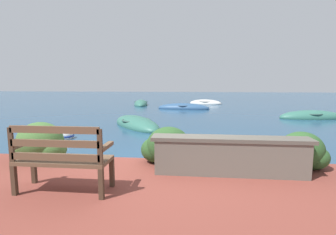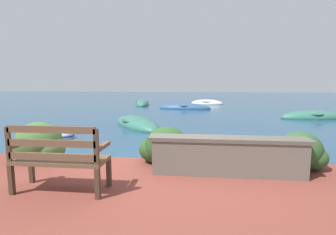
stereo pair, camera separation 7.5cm
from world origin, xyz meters
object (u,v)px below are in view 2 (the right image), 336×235
rowboat_outer (142,104)px  rowboat_distant (207,103)px  rowboat_far (185,108)px  rowboat_mid (312,118)px  rowboat_nearest (137,125)px  park_bench (59,157)px  mooring_buoy (65,136)px

rowboat_outer → rowboat_distant: bearing=95.5°
rowboat_outer → rowboat_far: bearing=41.1°
rowboat_mid → rowboat_far: (-6.11, 3.73, -0.00)m
rowboat_nearest → rowboat_mid: (7.61, 2.95, 0.00)m
park_bench → rowboat_nearest: size_ratio=0.38×
rowboat_distant → park_bench: bearing=94.5°
rowboat_nearest → mooring_buoy: bearing=-70.5°
rowboat_distant → rowboat_nearest: bearing=87.0°
rowboat_mid → rowboat_far: 7.16m
rowboat_far → rowboat_mid: bearing=-25.4°
rowboat_nearest → park_bench: bearing=-31.6°
rowboat_distant → mooring_buoy: size_ratio=5.02×
rowboat_far → mooring_buoy: bearing=-103.1°
park_bench → rowboat_distant: (2.50, 17.18, -0.65)m
rowboat_nearest → rowboat_far: size_ratio=0.99×
rowboat_nearest → rowboat_distant: bearing=128.2°
rowboat_mid → park_bench: bearing=-133.5°
rowboat_mid → rowboat_nearest: bearing=-165.6°
rowboat_nearest → rowboat_outer: 9.33m
park_bench → rowboat_far: park_bench is taller
park_bench → rowboat_nearest: 6.60m
rowboat_nearest → rowboat_mid: 8.16m
rowboat_far → rowboat_distant: rowboat_far is taller
rowboat_distant → rowboat_far: bearing=81.8°
rowboat_mid → rowboat_far: size_ratio=0.91×
rowboat_nearest → rowboat_mid: bearing=75.1°
rowboat_outer → mooring_buoy: size_ratio=5.65×
rowboat_far → rowboat_nearest: bearing=-96.6°
rowboat_distant → rowboat_outer: bearing=29.9°
rowboat_outer → rowboat_nearest: bearing=-0.7°
rowboat_nearest → rowboat_outer: rowboat_outer is taller
park_bench → rowboat_mid: 11.88m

